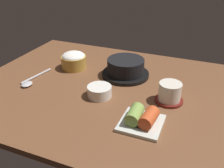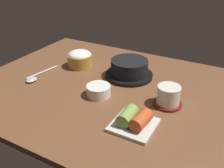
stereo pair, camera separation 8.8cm
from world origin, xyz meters
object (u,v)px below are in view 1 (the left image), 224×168
object	(u,v)px
rice_bowl	(74,60)
banchan_cup_center	(99,91)
stone_pot	(126,68)
tea_cup_with_saucer	(170,93)
spoon	(30,81)
kimchi_plate	(142,119)

from	to	relation	value
rice_bowl	banchan_cup_center	size ratio (longest dim) A/B	1.25
stone_pot	rice_bowl	size ratio (longest dim) A/B	1.79
tea_cup_with_saucer	rice_bowl	bearing A→B (deg)	165.16
rice_bowl	tea_cup_with_saucer	size ratio (longest dim) A/B	1.12
rice_bowl	spoon	distance (cm)	20.28
tea_cup_with_saucer	spoon	size ratio (longest dim) A/B	0.54
rice_bowl	banchan_cup_center	distance (cm)	25.95
stone_pot	tea_cup_with_saucer	size ratio (longest dim) A/B	2.01
rice_bowl	kimchi_plate	size ratio (longest dim) A/B	0.87
banchan_cup_center	stone_pot	bearing A→B (deg)	80.88
banchan_cup_center	spoon	size ratio (longest dim) A/B	0.49
spoon	banchan_cup_center	bearing A→B (deg)	2.29
tea_cup_with_saucer	banchan_cup_center	size ratio (longest dim) A/B	1.11
banchan_cup_center	spoon	bearing A→B (deg)	-177.71
stone_pot	rice_bowl	distance (cm)	22.60
stone_pot	spoon	world-z (taller)	stone_pot
tea_cup_with_saucer	spoon	bearing A→B (deg)	-172.37
rice_bowl	kimchi_plate	world-z (taller)	rice_bowl
kimchi_plate	spoon	bearing A→B (deg)	169.31
spoon	kimchi_plate	bearing A→B (deg)	-10.69
rice_bowl	banchan_cup_center	world-z (taller)	rice_bowl
kimchi_plate	banchan_cup_center	bearing A→B (deg)	151.00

